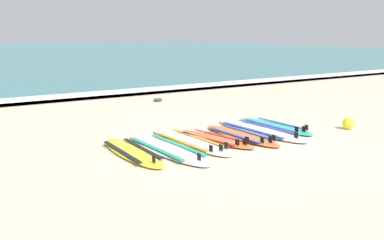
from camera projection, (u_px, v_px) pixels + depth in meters
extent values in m
plane|color=beige|center=(237.00, 138.00, 8.30)|extent=(80.00, 80.00, 0.00)
cube|color=white|center=(109.00, 94.00, 13.75)|extent=(80.00, 0.95, 0.11)
ellipsoid|color=yellow|center=(132.00, 152.00, 7.24)|extent=(0.56, 2.13, 0.07)
cube|color=black|center=(121.00, 151.00, 7.13)|extent=(0.09, 1.49, 0.01)
cube|color=black|center=(142.00, 148.00, 7.33)|extent=(0.09, 1.49, 0.01)
cube|color=black|center=(154.00, 159.00, 6.53)|extent=(0.01, 0.09, 0.11)
ellipsoid|color=white|center=(167.00, 149.00, 7.44)|extent=(0.72, 2.51, 0.07)
cube|color=teal|center=(155.00, 148.00, 7.31)|extent=(0.16, 1.74, 0.01)
cube|color=teal|center=(177.00, 144.00, 7.56)|extent=(0.16, 1.74, 0.01)
cube|color=black|center=(199.00, 157.00, 6.64)|extent=(0.02, 0.09, 0.11)
ellipsoid|color=silver|center=(189.00, 141.00, 7.93)|extent=(0.72, 2.41, 0.07)
cube|color=gold|center=(179.00, 141.00, 7.80)|extent=(0.17, 1.67, 0.01)
cube|color=gold|center=(199.00, 138.00, 8.04)|extent=(0.17, 1.67, 0.01)
cube|color=black|center=(221.00, 148.00, 7.17)|extent=(0.02, 0.09, 0.11)
cube|color=black|center=(211.00, 148.00, 7.12)|extent=(0.02, 0.09, 0.11)
cube|color=black|center=(226.00, 145.00, 7.31)|extent=(0.02, 0.09, 0.11)
ellipsoid|color=orange|center=(214.00, 139.00, 8.11)|extent=(0.85, 1.99, 0.07)
cube|color=#D13838|center=(207.00, 138.00, 7.99)|extent=(0.33, 1.34, 0.01)
cube|color=#D13838|center=(220.00, 135.00, 8.22)|extent=(0.33, 1.34, 0.01)
cube|color=black|center=(245.00, 142.00, 7.56)|extent=(0.03, 0.09, 0.11)
cube|color=black|center=(237.00, 142.00, 7.51)|extent=(0.03, 0.09, 0.11)
cube|color=black|center=(247.00, 140.00, 7.69)|extent=(0.03, 0.09, 0.11)
ellipsoid|color=orange|center=(241.00, 135.00, 8.39)|extent=(0.56, 2.11, 0.07)
cube|color=#334CB2|center=(233.00, 135.00, 8.28)|extent=(0.10, 1.47, 0.01)
cube|color=#334CB2|center=(248.00, 132.00, 8.48)|extent=(0.10, 1.47, 0.01)
cube|color=black|center=(270.00, 140.00, 7.70)|extent=(0.01, 0.09, 0.11)
cube|color=black|center=(262.00, 140.00, 7.67)|extent=(0.01, 0.09, 0.11)
cube|color=black|center=(274.00, 138.00, 7.82)|extent=(0.01, 0.09, 0.11)
ellipsoid|color=silver|center=(259.00, 130.00, 8.83)|extent=(0.74, 2.54, 0.07)
cube|color=#334CB2|center=(251.00, 130.00, 8.69)|extent=(0.17, 1.76, 0.01)
cube|color=#334CB2|center=(267.00, 127.00, 8.95)|extent=(0.17, 1.76, 0.01)
cube|color=black|center=(296.00, 135.00, 8.02)|extent=(0.02, 0.09, 0.11)
ellipsoid|color=#2DB793|center=(275.00, 126.00, 9.20)|extent=(0.57, 2.07, 0.07)
cube|color=#334CB2|center=(269.00, 125.00, 9.09)|extent=(0.11, 1.44, 0.01)
cube|color=#334CB2|center=(281.00, 123.00, 9.30)|extent=(0.11, 1.44, 0.01)
cube|color=black|center=(304.00, 129.00, 8.53)|extent=(0.01, 0.09, 0.11)
cube|color=black|center=(297.00, 129.00, 8.51)|extent=(0.01, 0.09, 0.11)
cube|color=black|center=(306.00, 128.00, 8.66)|extent=(0.01, 0.09, 0.11)
sphere|color=yellow|center=(348.00, 124.00, 9.03)|extent=(0.25, 0.25, 0.25)
ellipsoid|color=#384723|center=(158.00, 100.00, 12.64)|extent=(0.27, 0.22, 0.09)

